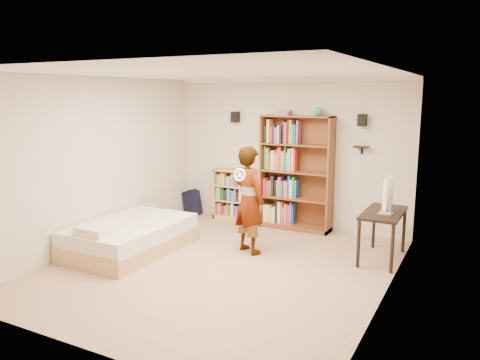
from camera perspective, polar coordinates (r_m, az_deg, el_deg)
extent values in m
cube|color=tan|center=(6.78, -2.38, -10.54)|extent=(4.50, 5.00, 0.01)
cube|color=beige|center=(8.65, 5.89, 3.23)|extent=(4.50, 0.02, 2.70)
cube|color=beige|center=(4.48, -18.76, -3.97)|extent=(4.50, 0.02, 2.70)
cube|color=beige|center=(7.79, -16.95, 2.04)|extent=(0.02, 5.00, 2.70)
cube|color=beige|center=(5.65, 17.67, -1.02)|extent=(0.02, 5.00, 2.70)
cube|color=white|center=(6.34, -2.57, 12.92)|extent=(4.50, 5.00, 0.02)
cube|color=white|center=(8.56, 5.98, 12.01)|extent=(4.50, 0.06, 0.06)
cube|color=white|center=(4.38, -19.50, 13.09)|extent=(4.50, 0.06, 0.06)
cube|color=white|center=(7.69, -17.32, 11.80)|extent=(0.06, 5.00, 0.06)
cube|color=white|center=(5.56, 18.12, 12.47)|extent=(0.06, 5.00, 0.06)
cube|color=black|center=(8.95, -0.58, 7.70)|extent=(0.14, 0.12, 0.20)
cube|color=black|center=(8.09, 14.67, 7.08)|extent=(0.14, 0.12, 0.20)
cube|color=black|center=(8.14, 14.55, 3.92)|extent=(0.25, 0.16, 0.02)
imported|color=black|center=(7.16, 1.12, -2.45)|extent=(0.71, 0.61, 1.66)
torus|color=white|center=(6.80, -0.03, 0.62)|extent=(0.20, 0.07, 0.20)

